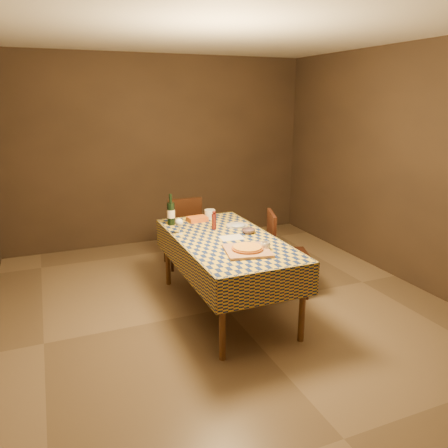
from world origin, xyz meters
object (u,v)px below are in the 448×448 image
Objects in this scene: pizza at (247,248)px; bowl at (249,231)px; cutting_board at (247,251)px; wine_bottle at (171,213)px; chair_right at (281,249)px; dining_table at (226,245)px; chair_far at (183,228)px; white_plate at (237,225)px.

pizza is 2.72× the size of bowl.
pizza is 0.57m from bowl.
cutting_board is 1.15× the size of wine_bottle.
chair_right is at bearing -27.13° from wine_bottle.
dining_table is 0.79m from wine_bottle.
bowl is (0.26, 0.51, 0.01)m from cutting_board.
dining_table is 1.30m from chair_far.
chair_far reaches higher than bowl.
chair_far reaches higher than white_plate.
pizza is 1.19m from wine_bottle.
chair_far is 1.00× the size of chair_right.
wine_bottle reaches higher than white_plate.
cutting_board is 2.86× the size of bowl.
white_plate is 0.25× the size of chair_far.
dining_table is 5.38× the size of wine_bottle.
wine_bottle is at bearing 152.87° from chair_right.
wine_bottle reaches higher than cutting_board.
cutting_board is at bearing -87.87° from chair_far.
wine_bottle is 0.37× the size of chair_right.
bowl is at bearing 63.26° from cutting_board.
bowl is 0.51m from chair_right.
wine_bottle reaches higher than dining_table.
cutting_board is 1.67× the size of white_plate.
wine_bottle reaches higher than chair_right.
pizza is 1.76m from chair_far.
bowl is at bearing -75.40° from chair_far.
pizza reaches higher than white_plate.
cutting_board is 1.05× the size of pizza.
wine_bottle is (-0.64, 0.61, 0.11)m from bowl.
bowl is 1.30m from chair_far.
bowl is at bearing -43.79° from wine_bottle.
bowl is 0.15× the size of chair_far.
wine_bottle is at bearing -117.51° from chair_far.
chair_right is (0.71, 0.12, -0.17)m from dining_table.
wine_bottle is at bearing 136.21° from bowl.
cutting_board is 0.42× the size of chair_far.
wine_bottle is 1.45× the size of white_plate.
white_plate is at bearing 153.54° from chair_right.
pizza is 0.94m from chair_right.
dining_table is at bearing -61.29° from wine_bottle.
chair_far is (-0.06, 1.74, -0.29)m from pizza.
dining_table is at bearing 92.30° from pizza.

